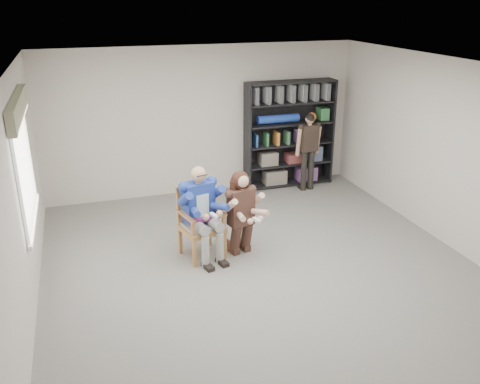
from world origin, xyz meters
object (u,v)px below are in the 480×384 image
object	(u,v)px
armchair	(202,223)
bookshelf	(289,134)
seated_man	(201,213)
kneeling_woman	(242,215)
standing_man	(308,152)

from	to	relation	value
armchair	bookshelf	distance (m)	3.46
seated_man	kneeling_woman	distance (m)	0.60
armchair	bookshelf	world-z (taller)	bookshelf
bookshelf	standing_man	size ratio (longest dim) A/B	1.36
kneeling_woman	bookshelf	bearing A→B (deg)	40.63
seated_man	bookshelf	size ratio (longest dim) A/B	0.67
seated_man	standing_man	world-z (taller)	standing_man
seated_man	bookshelf	world-z (taller)	bookshelf
kneeling_woman	standing_man	size ratio (longest dim) A/B	0.83
armchair	seated_man	distance (m)	0.16
armchair	standing_man	world-z (taller)	standing_man
seated_man	kneeling_woman	bearing A→B (deg)	-25.45
bookshelf	armchair	bearing A→B (deg)	-134.72
armchair	kneeling_woman	bearing A→B (deg)	-25.45
seated_man	bookshelf	distance (m)	3.44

